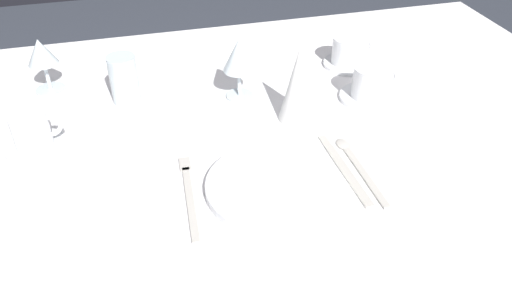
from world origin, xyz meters
TOP-DOWN VIEW (x-y plane):
  - dining_table at (0.00, 0.00)m, footprint 1.80×1.11m
  - dinner_plate at (0.02, -0.21)m, footprint 0.25×0.25m
  - fork_outer at (-0.13, -0.18)m, footprint 0.03×0.23m
  - dinner_knife at (0.17, -0.19)m, footprint 0.02×0.23m
  - spoon_soup at (0.20, -0.17)m, footprint 0.03×0.22m
  - saucer_left at (0.33, 0.04)m, footprint 0.14×0.14m
  - coffee_cup_left at (0.33, 0.04)m, footprint 0.11×0.09m
  - saucer_right at (0.35, 0.22)m, footprint 0.12×0.12m
  - coffee_cup_right at (0.35, 0.22)m, footprint 0.11×0.09m
  - saucer_far at (-0.42, 0.04)m, footprint 0.12×0.12m
  - coffee_cup_far at (-0.41, 0.04)m, footprint 0.10×0.07m
  - wine_glass_centre at (-0.40, 0.27)m, footprint 0.07×0.07m
  - wine_glass_left at (0.04, 0.13)m, footprint 0.08×0.08m
  - drink_tumbler at (-0.22, 0.18)m, footprint 0.06×0.06m
  - napkin_folded at (0.14, 0.01)m, footprint 0.08×0.08m

SIDE VIEW (x-z plane):
  - dining_table at x=0.00m, z-range 0.29..1.03m
  - dinner_knife at x=0.17m, z-range 0.74..0.74m
  - spoon_soup at x=0.20m, z-range 0.74..0.75m
  - fork_outer at x=-0.13m, z-range 0.74..0.74m
  - saucer_left at x=0.33m, z-range 0.74..0.75m
  - saucer_right at x=0.35m, z-range 0.74..0.75m
  - saucer_far at x=-0.42m, z-range 0.74..0.75m
  - dinner_plate at x=0.02m, z-range 0.74..0.76m
  - coffee_cup_right at x=0.35m, z-range 0.75..0.82m
  - coffee_cup_far at x=-0.41m, z-range 0.75..0.82m
  - coffee_cup_left at x=0.33m, z-range 0.75..0.82m
  - drink_tumbler at x=-0.22m, z-range 0.74..0.85m
  - napkin_folded at x=0.14m, z-range 0.74..0.91m
  - wine_glass_centre at x=-0.40m, z-range 0.77..0.90m
  - wine_glass_left at x=0.04m, z-range 0.77..0.92m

